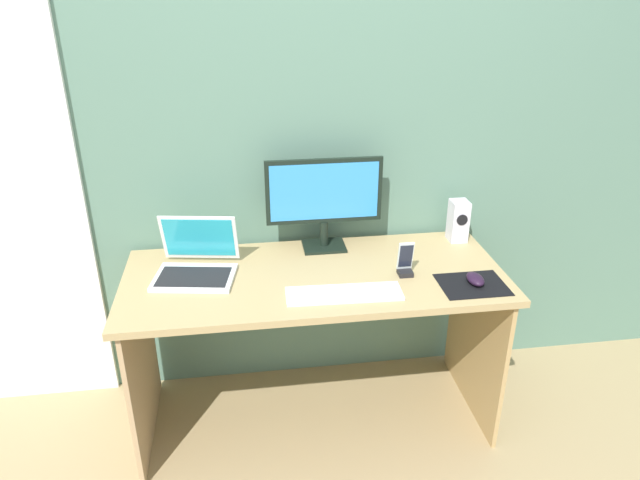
# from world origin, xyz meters

# --- Properties ---
(ground_plane) EXTENTS (8.00, 8.00, 0.00)m
(ground_plane) POSITION_xyz_m (0.00, 0.00, 0.00)
(ground_plane) COLOR tan
(wall_back) EXTENTS (6.00, 0.04, 2.50)m
(wall_back) POSITION_xyz_m (0.00, 0.36, 1.25)
(wall_back) COLOR slate
(wall_back) RESTS_ON ground_plane
(desk) EXTENTS (1.50, 0.63, 0.72)m
(desk) POSITION_xyz_m (0.00, 0.00, 0.57)
(desk) COLOR tan
(desk) RESTS_ON ground_plane
(monitor) EXTENTS (0.49, 0.14, 0.40)m
(monitor) POSITION_xyz_m (0.07, 0.23, 0.94)
(monitor) COLOR black
(monitor) RESTS_ON desk
(speaker_right) EXTENTS (0.08, 0.09, 0.18)m
(speaker_right) POSITION_xyz_m (0.66, 0.23, 0.81)
(speaker_right) COLOR silver
(speaker_right) RESTS_ON desk
(laptop) EXTENTS (0.34, 0.32, 0.22)m
(laptop) POSITION_xyz_m (-0.46, 0.06, 0.76)
(laptop) COLOR silver
(laptop) RESTS_ON desk
(keyboard_external) EXTENTS (0.43, 0.14, 0.01)m
(keyboard_external) POSITION_xyz_m (0.09, -0.18, 0.72)
(keyboard_external) COLOR white
(keyboard_external) RESTS_ON desk
(mousepad) EXTENTS (0.25, 0.20, 0.00)m
(mousepad) POSITION_xyz_m (0.58, -0.17, 0.72)
(mousepad) COLOR black
(mousepad) RESTS_ON desk
(mouse) EXTENTS (0.06, 0.10, 0.04)m
(mouse) POSITION_xyz_m (0.59, -0.16, 0.74)
(mouse) COLOR black
(mouse) RESTS_ON mousepad
(phone_in_dock) EXTENTS (0.06, 0.05, 0.14)m
(phone_in_dock) POSITION_xyz_m (0.35, -0.05, 0.76)
(phone_in_dock) COLOR black
(phone_in_dock) RESTS_ON desk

